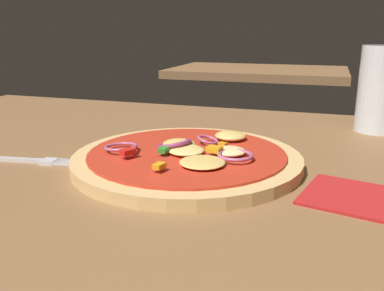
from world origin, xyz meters
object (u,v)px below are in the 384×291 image
Objects in this scene: fork at (24,160)px; napkin at (364,199)px; beer_glass at (381,95)px.

napkin is at bearing 0.73° from fork.
beer_glass is 0.33m from napkin.
napkin is at bearing -97.11° from beer_glass.
beer_glass is at bearing 35.98° from fork.
beer_glass reaches higher than fork.
fork is 1.25× the size of beer_glass.
beer_glass reaches higher than napkin.
fork is 0.41m from napkin.
beer_glass is at bearing 82.89° from napkin.
fork is at bearing -179.27° from napkin.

